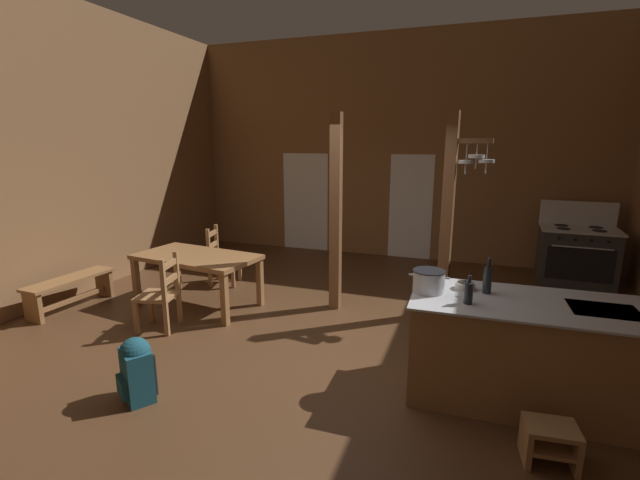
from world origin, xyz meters
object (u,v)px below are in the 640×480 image
at_px(dining_table, 197,261).
at_px(bench_along_left_wall, 71,288).
at_px(bottle_short_on_counter, 469,292).
at_px(step_stool, 550,441).
at_px(mixing_bowl_on_counter, 465,286).
at_px(ladderback_chair_near_window, 221,257).
at_px(ladderback_chair_by_post, 161,294).
at_px(backpack, 136,367).
at_px(kitchen_island, 535,353).
at_px(bottle_tall_on_counter, 488,279).
at_px(stockpot_on_counter, 429,281).
at_px(stove_range, 576,255).

height_order(dining_table, bench_along_left_wall, dining_table).
bearing_deg(bottle_short_on_counter, dining_table, 161.31).
distance_m(step_stool, mixing_bowl_on_counter, 1.42).
distance_m(ladderback_chair_near_window, ladderback_chair_by_post, 1.80).
bearing_deg(step_stool, bench_along_left_wall, 169.21).
distance_m(bench_along_left_wall, backpack, 2.88).
bearing_deg(kitchen_island, bottle_tall_on_counter, 165.39).
xyz_separation_m(step_stool, dining_table, (-4.24, 1.81, 0.47)).
bearing_deg(ladderback_chair_by_post, bottle_tall_on_counter, -0.79).
bearing_deg(bottle_tall_on_counter, ladderback_chair_near_window, 155.20).
relative_size(backpack, stockpot_on_counter, 1.63).
bearing_deg(kitchen_island, step_stool, -87.43).
bearing_deg(dining_table, bench_along_left_wall, -156.76).
bearing_deg(bottle_short_on_counter, kitchen_island, 20.32).
distance_m(stove_range, ladderback_chair_by_post, 6.39).
height_order(dining_table, mixing_bowl_on_counter, mixing_bowl_on_counter).
height_order(bench_along_left_wall, bottle_tall_on_counter, bottle_tall_on_counter).
xyz_separation_m(dining_table, ladderback_chair_by_post, (0.06, -0.84, -0.20)).
distance_m(ladderback_chair_by_post, bottle_short_on_counter, 3.62).
bearing_deg(stockpot_on_counter, ladderback_chair_by_post, 176.52).
distance_m(ladderback_chair_by_post, mixing_bowl_on_counter, 3.56).
bearing_deg(bench_along_left_wall, stove_range, 27.48).
bearing_deg(ladderback_chair_by_post, stockpot_on_counter, -3.48).
distance_m(dining_table, stockpot_on_counter, 3.44).
distance_m(dining_table, bottle_short_on_counter, 3.83).
bearing_deg(ladderback_chair_near_window, backpack, -71.12).
relative_size(ladderback_chair_near_window, backpack, 1.59).
distance_m(step_stool, ladderback_chair_by_post, 4.31).
xyz_separation_m(ladderback_chair_near_window, bottle_tall_on_counter, (3.97, -1.84, 0.61)).
bearing_deg(ladderback_chair_near_window, mixing_bowl_on_counter, -25.18).
bearing_deg(step_stool, dining_table, 156.91).
bearing_deg(ladderback_chair_by_post, kitchen_island, -2.28).
height_order(dining_table, backpack, dining_table).
xyz_separation_m(stove_range, dining_table, (-5.25, -2.88, 0.17)).
bearing_deg(step_stool, backpack, -173.95).
height_order(step_stool, ladderback_chair_near_window, ladderback_chair_near_window).
bearing_deg(stove_range, ladderback_chair_by_post, -144.44).
height_order(ladderback_chair_by_post, bench_along_left_wall, ladderback_chair_by_post).
bearing_deg(ladderback_chair_near_window, kitchen_island, -23.85).
xyz_separation_m(step_stool, bench_along_left_wall, (-5.86, 1.12, 0.12)).
bearing_deg(dining_table, step_stool, -23.09).
bearing_deg(ladderback_chair_by_post, mixing_bowl_on_counter, 0.09).
distance_m(stove_range, bench_along_left_wall, 7.74).
xyz_separation_m(kitchen_island, ladderback_chair_near_window, (-4.41, 1.95, -0.01)).
bearing_deg(mixing_bowl_on_counter, bottle_tall_on_counter, -16.73).
bearing_deg(bottle_short_on_counter, ladderback_chair_by_post, 173.83).
relative_size(ladderback_chair_near_window, bottle_tall_on_counter, 2.86).
bearing_deg(kitchen_island, stockpot_on_counter, -178.19).
relative_size(ladderback_chair_near_window, stockpot_on_counter, 2.60).
xyz_separation_m(step_stool, ladderback_chair_by_post, (-4.19, 0.97, 0.27)).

